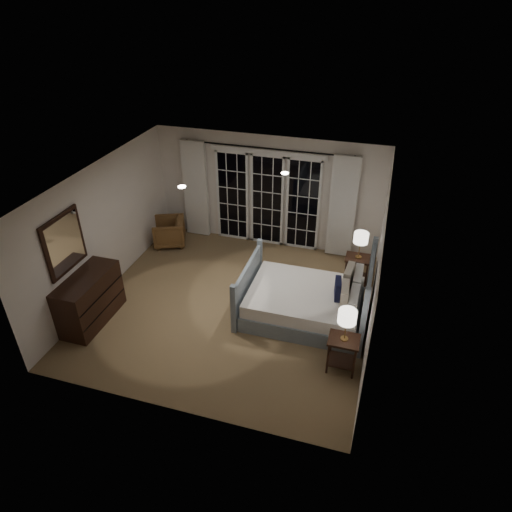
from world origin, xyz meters
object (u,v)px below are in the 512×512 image
(dresser, at_px, (90,299))
(nightstand_right, at_px, (357,267))
(bed, at_px, (308,302))
(armchair, at_px, (169,232))
(lamp_left, at_px, (347,317))
(lamp_right, at_px, (361,238))
(nightstand_left, at_px, (343,349))

(dresser, bearing_deg, nightstand_right, 29.36)
(bed, relative_size, nightstand_right, 3.49)
(armchair, xyz_separation_m, dresser, (-0.13, -2.84, 0.15))
(lamp_left, relative_size, armchair, 0.78)
(lamp_left, distance_m, dresser, 4.44)
(lamp_right, bearing_deg, armchair, 174.82)
(nightstand_left, relative_size, lamp_left, 1.14)
(bed, xyz_separation_m, nightstand_left, (0.76, -1.13, 0.08))
(nightstand_right, relative_size, lamp_left, 1.16)
(nightstand_left, xyz_separation_m, armchair, (-4.27, 2.78, -0.09))
(nightstand_left, xyz_separation_m, lamp_right, (-0.03, 2.39, 0.65))
(nightstand_left, distance_m, armchair, 5.10)
(lamp_right, xyz_separation_m, armchair, (-4.24, 0.38, -0.74))
(bed, xyz_separation_m, dresser, (-3.65, -1.20, 0.14))
(nightstand_left, relative_size, lamp_right, 1.15)
(nightstand_right, height_order, lamp_left, lamp_left)
(nightstand_right, bearing_deg, lamp_left, -89.20)
(nightstand_left, height_order, nightstand_right, nightstand_right)
(nightstand_right, distance_m, lamp_left, 2.48)
(armchair, bearing_deg, lamp_right, 62.04)
(dresser, bearing_deg, lamp_left, 0.86)
(bed, height_order, nightstand_right, bed)
(lamp_left, bearing_deg, nightstand_left, -153.43)
(armchair, distance_m, dresser, 2.85)
(lamp_left, bearing_deg, bed, 123.77)
(lamp_right, distance_m, dresser, 5.05)
(lamp_left, bearing_deg, lamp_right, 90.80)
(lamp_left, xyz_separation_m, armchair, (-4.27, 2.78, -0.73))
(lamp_left, xyz_separation_m, dresser, (-4.40, -0.07, -0.58))
(nightstand_left, xyz_separation_m, nightstand_right, (-0.03, 2.39, 0.01))
(lamp_right, distance_m, armchair, 4.32)
(armchair, bearing_deg, bed, 42.15)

